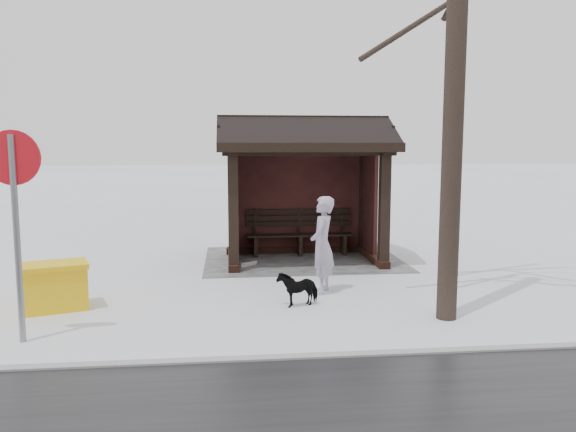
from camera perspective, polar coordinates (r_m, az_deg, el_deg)
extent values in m
plane|color=silver|center=(12.09, 1.59, -4.60)|extent=(120.00, 120.00, 0.00)
cube|color=gray|center=(6.88, 7.94, -13.82)|extent=(120.00, 0.15, 0.06)
cube|color=gray|center=(12.28, 1.46, -4.38)|extent=(4.20, 3.20, 0.02)
cube|color=#3A1D15|center=(12.95, 1.05, -3.45)|extent=(3.30, 0.22, 0.16)
cube|color=#3A1D15|center=(12.36, 8.51, -4.04)|extent=(0.22, 2.10, 0.16)
cube|color=#3A1D15|center=(11.97, -5.57, -4.36)|extent=(0.22, 2.10, 0.16)
cube|color=black|center=(11.34, 9.76, 0.40)|extent=(0.20, 0.20, 2.30)
cube|color=black|center=(10.91, -5.58, 0.20)|extent=(0.20, 0.20, 2.30)
cube|color=black|center=(13.07, 7.60, 1.33)|extent=(0.20, 0.20, 2.30)
cube|color=black|center=(12.70, -5.67, 1.19)|extent=(0.20, 0.20, 2.30)
cube|color=black|center=(12.79, 1.06, 1.62)|extent=(2.80, 0.08, 2.14)
cube|color=black|center=(12.50, 8.24, 1.42)|extent=(0.08, 1.17, 2.14)
cube|color=black|center=(12.11, -5.65, 1.27)|extent=(0.08, 1.17, 2.14)
cube|color=black|center=(10.95, 2.27, 6.61)|extent=(3.40, 0.20, 0.18)
cube|color=black|center=(12.73, 1.07, 6.69)|extent=(3.40, 0.20, 0.18)
cylinder|color=black|center=(8.34, 16.81, 19.39)|extent=(0.29, 0.29, 8.55)
imported|color=#A699B4|center=(9.40, 3.50, -2.95)|extent=(0.58, 0.70, 1.63)
imported|color=black|center=(8.79, 1.02, -7.32)|extent=(0.70, 0.51, 0.53)
cube|color=#E6B10D|center=(9.24, -22.52, -6.84)|extent=(1.02, 0.84, 0.64)
cube|color=#E6B10D|center=(9.16, -22.63, -4.68)|extent=(1.09, 0.90, 0.08)
cylinder|color=gray|center=(7.72, -25.82, -2.24)|extent=(0.08, 0.08, 2.60)
cylinder|color=red|center=(7.65, -26.19, 5.34)|extent=(0.68, 0.07, 0.68)
cylinder|color=white|center=(7.67, -26.14, 5.35)|extent=(0.52, 0.06, 0.52)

